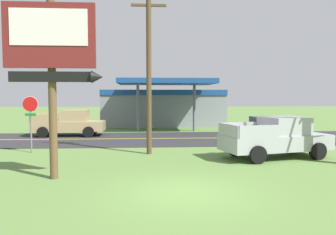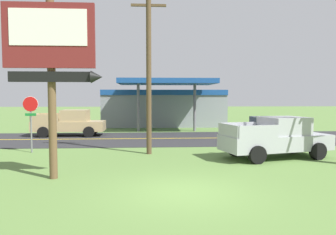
{
  "view_description": "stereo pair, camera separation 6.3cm",
  "coord_description": "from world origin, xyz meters",
  "px_view_note": "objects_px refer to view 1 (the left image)",
  "views": [
    {
      "loc": [
        -1.17,
        -9.83,
        2.92
      ],
      "look_at": [
        0.0,
        8.0,
        1.8
      ],
      "focal_mm": 35.14,
      "sensor_mm": 36.0,
      "label": 1
    },
    {
      "loc": [
        -1.11,
        -9.84,
        2.92
      ],
      "look_at": [
        0.0,
        8.0,
        1.8
      ],
      "focal_mm": 35.14,
      "sensor_mm": 36.0,
      "label": 2
    }
  ],
  "objects_px": {
    "stop_sign": "(31,114)",
    "car_blue_near_lane": "(267,129)",
    "utility_pole": "(149,62)",
    "pickup_tan_on_road": "(70,123)",
    "gas_station": "(163,107)",
    "motel_sign": "(52,54)",
    "pickup_silver_parked_on_lawn": "(277,138)"
  },
  "relations": [
    {
      "from": "stop_sign",
      "to": "car_blue_near_lane",
      "type": "bearing_deg",
      "value": 13.46
    },
    {
      "from": "utility_pole",
      "to": "pickup_tan_on_road",
      "type": "relative_size",
      "value": 1.69
    },
    {
      "from": "stop_sign",
      "to": "pickup_tan_on_road",
      "type": "height_order",
      "value": "stop_sign"
    },
    {
      "from": "gas_station",
      "to": "pickup_tan_on_road",
      "type": "xyz_separation_m",
      "value": [
        -7.4,
        -8.65,
        -0.98
      ]
    },
    {
      "from": "motel_sign",
      "to": "car_blue_near_lane",
      "type": "distance_m",
      "value": 14.78
    },
    {
      "from": "motel_sign",
      "to": "utility_pole",
      "type": "bearing_deg",
      "value": 56.25
    },
    {
      "from": "gas_station",
      "to": "stop_sign",
      "type": "bearing_deg",
      "value": -115.79
    },
    {
      "from": "motel_sign",
      "to": "gas_station",
      "type": "height_order",
      "value": "motel_sign"
    },
    {
      "from": "pickup_silver_parked_on_lawn",
      "to": "gas_station",
      "type": "bearing_deg",
      "value": 104.05
    },
    {
      "from": "motel_sign",
      "to": "pickup_silver_parked_on_lawn",
      "type": "relative_size",
      "value": 1.17
    },
    {
      "from": "motel_sign",
      "to": "pickup_silver_parked_on_lawn",
      "type": "height_order",
      "value": "motel_sign"
    },
    {
      "from": "stop_sign",
      "to": "pickup_tan_on_road",
      "type": "xyz_separation_m",
      "value": [
        0.31,
        7.31,
        -1.06
      ]
    },
    {
      "from": "gas_station",
      "to": "car_blue_near_lane",
      "type": "distance_m",
      "value": 14.1
    },
    {
      "from": "gas_station",
      "to": "pickup_tan_on_road",
      "type": "bearing_deg",
      "value": -130.56
    },
    {
      "from": "utility_pole",
      "to": "pickup_silver_parked_on_lawn",
      "type": "bearing_deg",
      "value": -13.68
    },
    {
      "from": "pickup_tan_on_road",
      "to": "car_blue_near_lane",
      "type": "bearing_deg",
      "value": -16.47
    },
    {
      "from": "motel_sign",
      "to": "utility_pole",
      "type": "relative_size",
      "value": 0.73
    },
    {
      "from": "motel_sign",
      "to": "gas_station",
      "type": "bearing_deg",
      "value": 77.26
    },
    {
      "from": "motel_sign",
      "to": "gas_station",
      "type": "distance_m",
      "value": 22.46
    },
    {
      "from": "gas_station",
      "to": "pickup_silver_parked_on_lawn",
      "type": "distance_m",
      "value": 18.8
    },
    {
      "from": "motel_sign",
      "to": "pickup_tan_on_road",
      "type": "height_order",
      "value": "motel_sign"
    },
    {
      "from": "pickup_silver_parked_on_lawn",
      "to": "motel_sign",
      "type": "bearing_deg",
      "value": -159.4
    },
    {
      "from": "utility_pole",
      "to": "car_blue_near_lane",
      "type": "xyz_separation_m",
      "value": [
        7.68,
        4.08,
        -3.88
      ]
    },
    {
      "from": "utility_pole",
      "to": "pickup_tan_on_road",
      "type": "distance_m",
      "value": 10.65
    },
    {
      "from": "utility_pole",
      "to": "stop_sign",
      "type": "bearing_deg",
      "value": 172.94
    },
    {
      "from": "stop_sign",
      "to": "utility_pole",
      "type": "xyz_separation_m",
      "value": [
        6.16,
        -0.76,
        2.68
      ]
    },
    {
      "from": "motel_sign",
      "to": "stop_sign",
      "type": "relative_size",
      "value": 2.18
    },
    {
      "from": "stop_sign",
      "to": "car_blue_near_lane",
      "type": "relative_size",
      "value": 0.7
    },
    {
      "from": "stop_sign",
      "to": "pickup_silver_parked_on_lawn",
      "type": "bearing_deg",
      "value": -10.39
    },
    {
      "from": "gas_station",
      "to": "car_blue_near_lane",
      "type": "relative_size",
      "value": 2.86
    },
    {
      "from": "motel_sign",
      "to": "utility_pole",
      "type": "height_order",
      "value": "utility_pole"
    },
    {
      "from": "utility_pole",
      "to": "pickup_silver_parked_on_lawn",
      "type": "xyz_separation_m",
      "value": [
        6.11,
        -1.49,
        -3.74
      ]
    }
  ]
}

